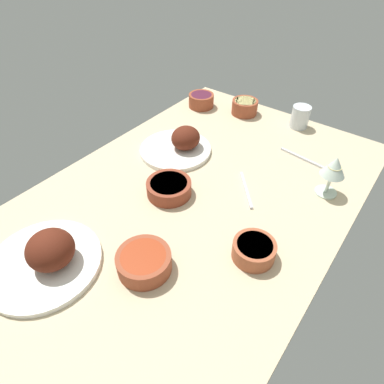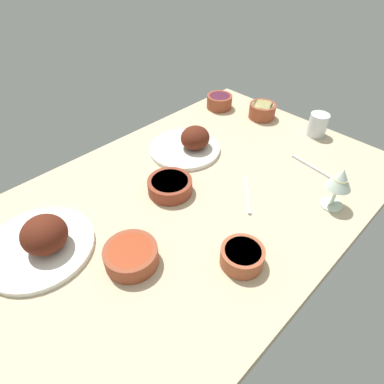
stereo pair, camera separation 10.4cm
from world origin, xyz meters
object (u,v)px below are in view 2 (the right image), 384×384
bowl_sauce (131,255)px  fork_loose (313,168)px  bowl_potatoes (262,110)px  spoon_loose (248,194)px  plate_far_side (42,241)px  bowl_soup (170,185)px  bowl_onions (219,101)px  wine_glass (340,181)px  bowl_cream (242,256)px  water_tumbler (318,125)px  plate_center_main (189,144)px

bowl_sauce → fork_loose: size_ratio=0.77×
bowl_potatoes → spoon_loose: 52.58cm
plate_far_side → bowl_soup: size_ratio=2.05×
bowl_onions → fork_loose: size_ratio=0.62×
spoon_loose → plate_far_side: bearing=114.3°
wine_glass → spoon_loose: size_ratio=0.79×
bowl_onions → bowl_cream: bowl_onions is taller
fork_loose → spoon_loose: (27.76, -7.81, 0.00)cm
bowl_soup → water_tumbler: 67.15cm
bowl_onions → bowl_sauce: bowl_onions is taller
bowl_cream → water_tumbler: water_tumbler is taller
bowl_soup → spoon_loose: bowl_soup is taller
plate_center_main → spoon_loose: plate_center_main is taller
bowl_cream → water_tumbler: size_ratio=1.27×
bowl_sauce → wine_glass: 63.53cm
spoon_loose → bowl_cream: bearing=172.8°
wine_glass → water_tumbler: 42.21cm
bowl_soup → wine_glass: bearing=127.9°
plate_far_side → plate_center_main: (-61.26, -5.91, -0.52)cm
plate_center_main → wine_glass: size_ratio=1.91×
wine_glass → water_tumbler: size_ratio=1.54×
wine_glass → fork_loose: size_ratio=0.76×
spoon_loose → bowl_onions: bearing=8.9°
bowl_soup → plate_far_side: bearing=-9.2°
bowl_onions → plate_center_main: bearing=23.9°
bowl_cream → bowl_soup: (-5.63, -34.14, -0.17)cm
plate_center_main → fork_loose: bearing=120.6°
bowl_cream → bowl_soup: size_ratio=0.80×
bowl_cream → bowl_sauce: size_ratio=0.81×
plate_center_main → bowl_cream: 53.65cm
plate_far_side → bowl_onions: 97.52cm
bowl_potatoes → bowl_cream: bearing=32.3°
plate_center_main → bowl_onions: 37.16cm
bowl_onions → fork_loose: bowl_onions is taller
bowl_onions → spoon_loose: 60.48cm
fork_loose → plate_center_main: bearing=37.6°
bowl_potatoes → water_tumbler: (-3.94, 23.97, 1.19)cm
bowl_onions → wine_glass: wine_glass is taller
bowl_onions → wine_glass: (23.67, 67.76, 6.75)cm
plate_center_main → fork_loose: plate_center_main is taller
bowl_cream → bowl_potatoes: size_ratio=1.02×
bowl_sauce → bowl_onions: bearing=-153.0°
plate_far_side → bowl_potatoes: 101.54cm
bowl_onions → wine_glass: size_ratio=0.81×
bowl_soup → plate_center_main: bearing=-149.5°
water_tumbler → bowl_onions: bearing=-76.7°
plate_far_side → bowl_soup: plate_far_side is taller
bowl_cream → water_tumbler: bearing=-165.4°
plate_center_main → bowl_potatoes: 40.48cm
bowl_onions → wine_glass: 72.09cm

